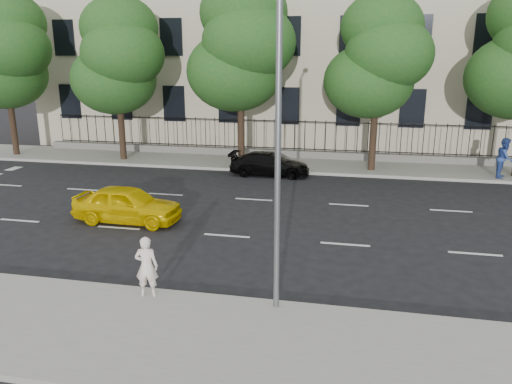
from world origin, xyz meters
The scene contains 15 objects.
ground centered at (0.00, 0.00, 0.00)m, with size 120.00×120.00×0.00m, color black.
near_sidewalk centered at (0.00, -4.00, 0.07)m, with size 60.00×4.00×0.15m, color gray.
far_sidewalk centered at (0.00, 14.00, 0.07)m, with size 60.00×4.00×0.15m, color gray.
lane_markings centered at (0.00, 4.75, 0.01)m, with size 49.60×4.62×0.01m, color silver, non-canonical shape.
masonry_building centered at (0.00, 22.95, 9.02)m, with size 34.60×12.11×18.50m.
iron_fence centered at (0.00, 15.70, 0.65)m, with size 30.00×0.50×2.20m.
street_light centered at (2.50, -1.77, 5.15)m, with size 0.25×3.32×8.05m.
tree_a centered at (-15.96, 13.36, 6.13)m, with size 5.71×5.31×9.39m.
tree_b centered at (-8.96, 13.36, 5.84)m, with size 5.53×5.12×8.97m.
tree_c centered at (-1.96, 13.36, 6.41)m, with size 5.89×5.50×9.80m.
tree_d centered at (5.04, 13.36, 5.84)m, with size 5.34×4.94×8.84m.
yellow_taxi centered at (-3.96, 3.20, 0.68)m, with size 1.60×3.99×1.36m, color #ECC500.
black_sedan centered at (-0.12, 11.50, 0.59)m, with size 1.66×4.08×1.18m, color black.
woman_near centered at (-0.74, -2.40, 0.93)m, with size 0.57×0.37×1.56m, color white.
pedestrian_far centered at (11.28, 12.71, 1.13)m, with size 0.95×0.74×1.96m, color #2C4694.
Camera 1 is at (4.20, -13.02, 6.01)m, focal length 35.00 mm.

